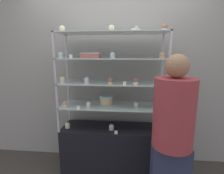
# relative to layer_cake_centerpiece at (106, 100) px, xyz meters

# --- Properties ---
(ground_plane) EXTENTS (20.00, 20.00, 0.00)m
(ground_plane) POSITION_rel_layer_cake_centerpiece_xyz_m (0.08, -0.07, -0.99)
(ground_plane) COLOR #38332D
(back_wall) EXTENTS (8.00, 0.05, 2.60)m
(back_wall) POSITION_rel_layer_cake_centerpiece_xyz_m (0.08, 0.29, 0.31)
(back_wall) COLOR gray
(back_wall) RESTS_ON ground_plane
(display_base) EXTENTS (1.31, 0.43, 0.63)m
(display_base) POSITION_rel_layer_cake_centerpiece_xyz_m (0.08, -0.07, -0.67)
(display_base) COLOR black
(display_base) RESTS_ON ground_plane
(display_riser_lower) EXTENTS (1.31, 0.43, 0.30)m
(display_riser_lower) POSITION_rel_layer_cake_centerpiece_xyz_m (0.08, -0.07, -0.07)
(display_riser_lower) COLOR #B7B7BC
(display_riser_lower) RESTS_ON display_base
(display_riser_middle) EXTENTS (1.31, 0.43, 0.30)m
(display_riser_middle) POSITION_rel_layer_cake_centerpiece_xyz_m (0.08, -0.07, 0.23)
(display_riser_middle) COLOR #B7B7BC
(display_riser_middle) RESTS_ON display_riser_lower
(display_riser_upper) EXTENTS (1.31, 0.43, 0.30)m
(display_riser_upper) POSITION_rel_layer_cake_centerpiece_xyz_m (0.08, -0.07, 0.53)
(display_riser_upper) COLOR #B7B7BC
(display_riser_upper) RESTS_ON display_riser_middle
(display_riser_top) EXTENTS (1.31, 0.43, 0.30)m
(display_riser_top) POSITION_rel_layer_cake_centerpiece_xyz_m (0.08, -0.07, 0.83)
(display_riser_top) COLOR #B7B7BC
(display_riser_top) RESTS_ON display_riser_upper
(layer_cake_centerpiece) EXTENTS (0.17, 0.17, 0.11)m
(layer_cake_centerpiece) POSITION_rel_layer_cake_centerpiece_xyz_m (0.00, 0.00, 0.00)
(layer_cake_centerpiece) COLOR #DBBC84
(layer_cake_centerpiece) RESTS_ON display_riser_lower
(sheet_cake_frosted) EXTENTS (0.23, 0.16, 0.06)m
(sheet_cake_frosted) POSITION_rel_layer_cake_centerpiece_xyz_m (-0.18, -0.05, 0.58)
(sheet_cake_frosted) COLOR #C66660
(sheet_cake_frosted) RESTS_ON display_riser_upper
(cupcake_0) EXTENTS (0.07, 0.07, 0.07)m
(cupcake_0) POSITION_rel_layer_cake_centerpiece_xyz_m (-0.49, -0.14, -0.32)
(cupcake_0) COLOR beige
(cupcake_0) RESTS_ON display_base
(cupcake_1) EXTENTS (0.07, 0.07, 0.07)m
(cupcake_1) POSITION_rel_layer_cake_centerpiece_xyz_m (0.09, -0.14, -0.32)
(cupcake_1) COLOR #CCB28C
(cupcake_1) RESTS_ON display_base
(cupcake_2) EXTENTS (0.07, 0.07, 0.07)m
(cupcake_2) POSITION_rel_layer_cake_centerpiece_xyz_m (0.67, -0.15, -0.32)
(cupcake_2) COLOR #CCB28C
(cupcake_2) RESTS_ON display_base
(price_tag_0) EXTENTS (0.04, 0.00, 0.04)m
(price_tag_0) POSITION_rel_layer_cake_centerpiece_xyz_m (0.15, -0.26, -0.33)
(price_tag_0) COLOR white
(price_tag_0) RESTS_ON display_base
(cupcake_3) EXTENTS (0.06, 0.06, 0.07)m
(cupcake_3) POSITION_rel_layer_cake_centerpiece_xyz_m (-0.50, -0.18, -0.02)
(cupcake_3) COLOR beige
(cupcake_3) RESTS_ON display_riser_lower
(cupcake_4) EXTENTS (0.06, 0.06, 0.07)m
(cupcake_4) POSITION_rel_layer_cake_centerpiece_xyz_m (-0.20, -0.16, -0.02)
(cupcake_4) COLOR beige
(cupcake_4) RESTS_ON display_riser_lower
(cupcake_5) EXTENTS (0.06, 0.06, 0.07)m
(cupcake_5) POSITION_rel_layer_cake_centerpiece_xyz_m (0.39, -0.13, -0.02)
(cupcake_5) COLOR #CCB28C
(cupcake_5) RESTS_ON display_riser_lower
(cupcake_6) EXTENTS (0.06, 0.06, 0.07)m
(cupcake_6) POSITION_rel_layer_cake_centerpiece_xyz_m (0.67, -0.12, -0.02)
(cupcake_6) COLOR white
(cupcake_6) RESTS_ON display_riser_lower
(price_tag_1) EXTENTS (0.04, 0.00, 0.04)m
(price_tag_1) POSITION_rel_layer_cake_centerpiece_xyz_m (-0.30, -0.26, -0.03)
(price_tag_1) COLOR white
(price_tag_1) RESTS_ON display_riser_lower
(cupcake_7) EXTENTS (0.06, 0.06, 0.08)m
(cupcake_7) POSITION_rel_layer_cake_centerpiece_xyz_m (-0.52, -0.16, 0.28)
(cupcake_7) COLOR beige
(cupcake_7) RESTS_ON display_riser_middle
(cupcake_8) EXTENTS (0.06, 0.06, 0.08)m
(cupcake_8) POSITION_rel_layer_cake_centerpiece_xyz_m (-0.22, -0.16, 0.28)
(cupcake_8) COLOR beige
(cupcake_8) RESTS_ON display_riser_middle
(cupcake_9) EXTENTS (0.06, 0.06, 0.08)m
(cupcake_9) POSITION_rel_layer_cake_centerpiece_xyz_m (0.07, -0.18, 0.28)
(cupcake_9) COLOR #CCB28C
(cupcake_9) RESTS_ON display_riser_middle
(cupcake_10) EXTENTS (0.06, 0.06, 0.08)m
(cupcake_10) POSITION_rel_layer_cake_centerpiece_xyz_m (0.37, -0.17, 0.28)
(cupcake_10) COLOR white
(cupcake_10) RESTS_ON display_riser_middle
(cupcake_11) EXTENTS (0.06, 0.06, 0.08)m
(cupcake_11) POSITION_rel_layer_cake_centerpiece_xyz_m (0.68, -0.12, 0.28)
(cupcake_11) COLOR beige
(cupcake_11) RESTS_ON display_riser_middle
(price_tag_2) EXTENTS (0.04, 0.00, 0.04)m
(price_tag_2) POSITION_rel_layer_cake_centerpiece_xyz_m (0.25, -0.26, 0.27)
(price_tag_2) COLOR white
(price_tag_2) RESTS_ON display_riser_middle
(cupcake_12) EXTENTS (0.06, 0.06, 0.07)m
(cupcake_12) POSITION_rel_layer_cake_centerpiece_xyz_m (-0.52, -0.16, 0.58)
(cupcake_12) COLOR beige
(cupcake_12) RESTS_ON display_riser_upper
(cupcake_13) EXTENTS (0.06, 0.06, 0.07)m
(cupcake_13) POSITION_rel_layer_cake_centerpiece_xyz_m (0.10, -0.17, 0.58)
(cupcake_13) COLOR beige
(cupcake_13) RESTS_ON display_riser_upper
(cupcake_14) EXTENTS (0.06, 0.06, 0.07)m
(cupcake_14) POSITION_rel_layer_cake_centerpiece_xyz_m (0.67, -0.10, 0.58)
(cupcake_14) COLOR #CCB28C
(cupcake_14) RESTS_ON display_riser_upper
(price_tag_3) EXTENTS (0.04, 0.00, 0.04)m
(price_tag_3) POSITION_rel_layer_cake_centerpiece_xyz_m (-0.37, -0.26, 0.57)
(price_tag_3) COLOR white
(price_tag_3) RESTS_ON display_riser_upper
(cupcake_15) EXTENTS (0.07, 0.07, 0.08)m
(cupcake_15) POSITION_rel_layer_cake_centerpiece_xyz_m (-0.50, -0.13, 0.89)
(cupcake_15) COLOR beige
(cupcake_15) RESTS_ON display_riser_top
(cupcake_16) EXTENTS (0.07, 0.07, 0.08)m
(cupcake_16) POSITION_rel_layer_cake_centerpiece_xyz_m (0.09, -0.13, 0.89)
(cupcake_16) COLOR #CCB28C
(cupcake_16) RESTS_ON display_riser_top
(cupcake_17) EXTENTS (0.07, 0.07, 0.08)m
(cupcake_17) POSITION_rel_layer_cake_centerpiece_xyz_m (0.68, -0.14, 0.89)
(cupcake_17) COLOR beige
(cupcake_17) RESTS_ON display_riser_top
(price_tag_4) EXTENTS (0.04, 0.00, 0.04)m
(price_tag_4) POSITION_rel_layer_cake_centerpiece_xyz_m (0.36, -0.26, 0.87)
(price_tag_4) COLOR white
(price_tag_4) RESTS_ON display_riser_top
(donut_glazed) EXTENTS (0.12, 0.12, 0.04)m
(donut_glazed) POSITION_rel_layer_cake_centerpiece_xyz_m (0.36, -0.07, 0.87)
(donut_glazed) COLOR #EFE5CC
(donut_glazed) RESTS_ON display_riser_top
(customer_figure) EXTENTS (0.37, 0.37, 1.59)m
(customer_figure) POSITION_rel_layer_cake_centerpiece_xyz_m (0.70, -0.66, -0.14)
(customer_figure) COLOR #282D47
(customer_figure) RESTS_ON ground_plane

